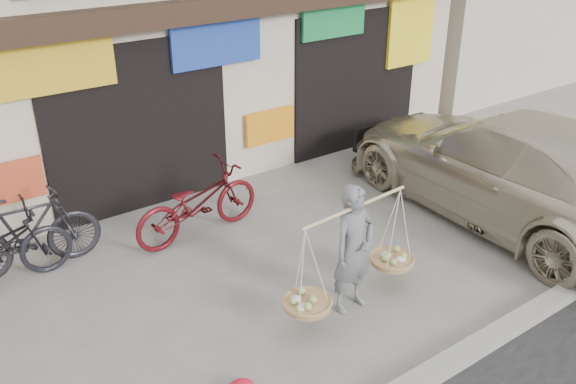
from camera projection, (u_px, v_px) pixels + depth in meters
ground at (265, 311)px, 7.55m from camera, size 70.00×70.00×0.00m
street_vendor at (353, 254)px, 7.30m from camera, size 2.02×0.67×1.67m
bike_1 at (28, 233)px, 8.12m from camera, size 1.95×0.66×1.15m
bike_2 at (197, 203)px, 8.99m from camera, size 2.12×0.89×1.09m
suv at (509, 167)px, 9.44m from camera, size 2.63×5.90×1.68m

